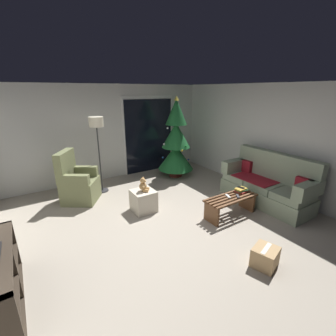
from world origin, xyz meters
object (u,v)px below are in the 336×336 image
(christmas_tree, at_px, (176,143))
(ottoman, at_px, (143,201))
(remote_graphite, at_px, (238,196))
(cardboard_box_taped_mid_floor, at_px, (265,257))
(remote_white, at_px, (228,196))
(teddy_bear_honey, at_px, (143,185))
(couch, at_px, (268,185))
(cell_phone, at_px, (241,187))
(book_stack, at_px, (241,190))
(armchair, at_px, (78,184))
(coffee_table, at_px, (231,203))
(floor_lamp, at_px, (97,129))

(christmas_tree, xyz_separation_m, ottoman, (-1.71, -1.32, -0.75))
(remote_graphite, distance_m, cardboard_box_taped_mid_floor, 1.42)
(remote_white, distance_m, christmas_tree, 2.48)
(christmas_tree, distance_m, teddy_bear_honey, 2.20)
(couch, xyz_separation_m, cell_phone, (-0.76, 0.09, 0.08))
(cell_phone, height_order, cardboard_box_taped_mid_floor, cell_phone)
(christmas_tree, bearing_deg, book_stack, -90.81)
(book_stack, distance_m, ottoman, 1.98)
(remote_graphite, relative_size, christmas_tree, 0.07)
(remote_white, relative_size, armchair, 0.14)
(coffee_table, distance_m, remote_white, 0.16)
(cell_phone, bearing_deg, couch, -18.40)
(book_stack, height_order, armchair, armchair)
(book_stack, height_order, teddy_bear_honey, teddy_bear_honey)
(floor_lamp, xyz_separation_m, teddy_bear_honey, (0.41, -1.42, -0.95))
(book_stack, distance_m, teddy_bear_honey, 1.96)
(book_stack, bearing_deg, couch, -5.35)
(cell_phone, distance_m, christmas_tree, 2.39)
(book_stack, relative_size, cell_phone, 1.70)
(christmas_tree, height_order, cardboard_box_taped_mid_floor, christmas_tree)
(floor_lamp, bearing_deg, christmas_tree, -2.54)
(floor_lamp, bearing_deg, remote_graphite, -54.42)
(armchair, height_order, floor_lamp, floor_lamp)
(remote_white, xyz_separation_m, ottoman, (-1.28, 1.06, -0.19))
(coffee_table, bearing_deg, couch, -0.45)
(floor_lamp, relative_size, ottoman, 4.05)
(coffee_table, height_order, remote_graphite, remote_graphite)
(remote_white, height_order, cardboard_box_taped_mid_floor, remote_white)
(coffee_table, relative_size, armchair, 0.97)
(remote_graphite, distance_m, book_stack, 0.26)
(couch, height_order, book_stack, couch)
(cardboard_box_taped_mid_floor, bearing_deg, book_stack, 53.17)
(armchair, bearing_deg, book_stack, -39.72)
(coffee_table, bearing_deg, ottoman, 140.60)
(remote_white, bearing_deg, remote_graphite, 167.33)
(remote_graphite, bearing_deg, remote_white, -175.71)
(cell_phone, xyz_separation_m, teddy_bear_honey, (-1.68, 1.01, 0.07))
(coffee_table, bearing_deg, teddy_bear_honey, 140.60)
(couch, bearing_deg, cardboard_box_taped_mid_floor, -144.84)
(cell_phone, bearing_deg, ottoman, 137.05)
(teddy_bear_honey, bearing_deg, book_stack, -31.56)
(book_stack, xyz_separation_m, cell_phone, (0.02, 0.01, 0.05))
(coffee_table, xyz_separation_m, floor_lamp, (-1.73, 2.51, 1.24))
(remote_graphite, height_order, cardboard_box_taped_mid_floor, remote_graphite)
(book_stack, bearing_deg, christmas_tree, 89.19)
(book_stack, relative_size, christmas_tree, 0.11)
(armchair, bearing_deg, remote_white, -44.55)
(remote_white, relative_size, teddy_bear_honey, 0.55)
(remote_white, xyz_separation_m, remote_graphite, (0.16, -0.10, 0.00))
(remote_graphite, height_order, ottoman, ottoman)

